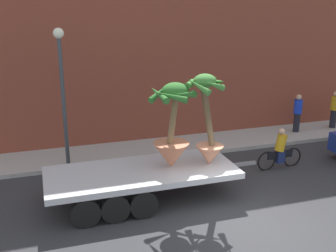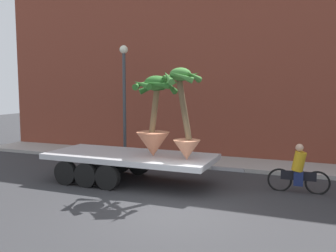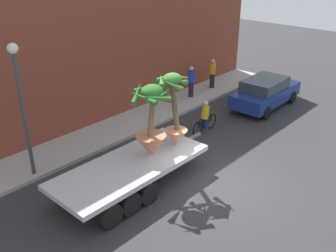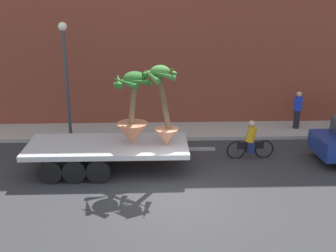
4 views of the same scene
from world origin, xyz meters
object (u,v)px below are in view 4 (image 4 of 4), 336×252
potted_palm_rear (164,109)px  potted_palm_middle (133,114)px  cyclist (251,142)px  pedestrian_far_left (298,109)px  flatbed_trailer (101,150)px  street_lamp (65,66)px

potted_palm_rear → potted_palm_middle: (-1.08, 0.13, -0.21)m
potted_palm_middle → cyclist: potted_palm_middle is taller
pedestrian_far_left → potted_palm_rear: bearing=-145.5°
flatbed_trailer → potted_palm_rear: 2.75m
potted_palm_middle → pedestrian_far_left: (7.23, 4.10, -1.06)m
street_lamp → pedestrian_far_left: bearing=4.7°
flatbed_trailer → pedestrian_far_left: 9.33m
cyclist → street_lamp: size_ratio=0.38×
flatbed_trailer → potted_palm_rear: potted_palm_rear is taller
cyclist → pedestrian_far_left: (2.82, 3.13, 0.37)m
potted_palm_middle → street_lamp: (-2.88, 3.26, 1.13)m
cyclist → street_lamp: (-7.29, 2.29, 2.56)m
flatbed_trailer → pedestrian_far_left: size_ratio=3.92×
cyclist → potted_palm_rear: bearing=-161.8°
cyclist → pedestrian_far_left: bearing=47.9°
pedestrian_far_left → cyclist: bearing=-132.1°
potted_palm_rear → potted_palm_middle: bearing=173.2°
potted_palm_rear → potted_palm_middle: size_ratio=1.09×
potted_palm_rear → potted_palm_middle: 1.10m
potted_palm_rear → cyclist: potted_palm_rear is taller
potted_palm_rear → cyclist: 3.87m
cyclist → pedestrian_far_left: pedestrian_far_left is taller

